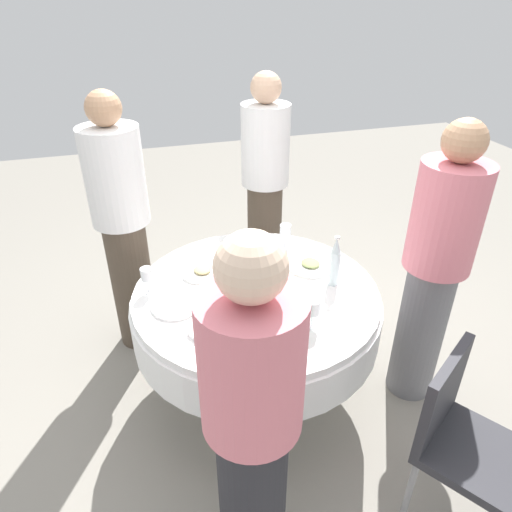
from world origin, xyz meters
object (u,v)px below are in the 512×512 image
object	(u,v)px
bottle_amber_outer	(223,281)
plate_front	(175,306)
bottle_green_west	(257,291)
wine_glass_west	(285,231)
wine_glass_inner	(147,275)
bottle_dark_green_rear	(295,315)
person_rear	(265,185)
bottle_clear_right	(335,262)
person_near	(435,268)
bottle_amber_near	(264,265)
plate_north	(202,272)
plate_east	(310,265)
wine_glass_mid	(313,308)
dining_table	(256,313)
wine_glass_rear	(277,275)
person_right	(252,427)
bottle_brown_inner	(247,274)
plate_left	(262,256)
person_outer	(123,226)
chair_inner	(459,432)

from	to	relation	value
bottle_amber_outer	plate_front	world-z (taller)	bottle_amber_outer
bottle_green_west	wine_glass_west	xyz separation A→B (m)	(0.60, -0.36, -0.03)
bottle_green_west	wine_glass_inner	size ratio (longest dim) A/B	1.97
bottle_dark_green_rear	person_rear	size ratio (longest dim) A/B	0.18
bottle_clear_right	person_near	distance (m)	0.52
bottle_amber_outer	bottle_clear_right	xyz separation A→B (m)	(0.02, -0.60, -0.01)
bottle_dark_green_rear	person_rear	xyz separation A→B (m)	(1.50, -0.34, -0.01)
bottle_amber_near	plate_north	size ratio (longest dim) A/B	1.09
bottle_amber_near	plate_east	distance (m)	0.33
wine_glass_mid	plate_east	distance (m)	0.53
dining_table	wine_glass_mid	world-z (taller)	wine_glass_mid
wine_glass_inner	person_rear	world-z (taller)	person_rear
wine_glass_rear	wine_glass_mid	xyz separation A→B (m)	(-0.32, -0.06, 0.01)
person_rear	person_right	bearing A→B (deg)	-88.91
bottle_clear_right	person_rear	world-z (taller)	person_rear
bottle_amber_outer	bottle_dark_green_rear	world-z (taller)	bottle_amber_outer
dining_table	bottle_amber_near	bearing A→B (deg)	-48.84
plate_east	person_near	distance (m)	0.66
bottle_clear_right	person_near	bearing A→B (deg)	-108.75
bottle_clear_right	wine_glass_west	distance (m)	0.49
bottle_green_west	bottle_brown_inner	distance (m)	0.16
plate_left	person_near	distance (m)	0.95
person_outer	bottle_clear_right	bearing A→B (deg)	-78.22
bottle_amber_near	person_right	distance (m)	1.00
bottle_amber_near	wine_glass_inner	distance (m)	0.61
person_near	plate_front	bearing A→B (deg)	-84.37
plate_north	plate_left	distance (m)	0.37
bottle_amber_near	chair_inner	size ratio (longest dim) A/B	0.29
bottle_clear_right	bottle_green_west	size ratio (longest dim) A/B	1.02
person_rear	bottle_green_west	bearing A→B (deg)	-89.41
plate_front	person_near	size ratio (longest dim) A/B	0.15
dining_table	wine_glass_mid	distance (m)	0.47
plate_front	bottle_clear_right	bearing A→B (deg)	-92.26
person_rear	wine_glass_inner	bearing A→B (deg)	-114.99
bottle_clear_right	person_near	size ratio (longest dim) A/B	0.18
plate_front	plate_east	distance (m)	0.81
plate_north	chair_inner	world-z (taller)	chair_inner
bottle_green_west	bottle_clear_right	bearing A→B (deg)	-74.30
bottle_clear_right	wine_glass_west	bearing A→B (deg)	12.28
person_rear	dining_table	bearing A→B (deg)	-90.00
wine_glass_west	plate_east	size ratio (longest dim) A/B	0.54
bottle_amber_outer	wine_glass_mid	world-z (taller)	bottle_amber_outer
wine_glass_rear	person_rear	bearing A→B (deg)	-14.35
bottle_green_west	person_right	xyz separation A→B (m)	(-0.70, 0.23, -0.05)
wine_glass_west	person_outer	distance (m)	0.98
person_outer	plate_front	bearing A→B (deg)	-116.59
person_outer	chair_inner	xyz separation A→B (m)	(-1.62, -1.24, -0.35)
bottle_dark_green_rear	wine_glass_inner	distance (m)	0.82
bottle_amber_outer	bottle_dark_green_rear	distance (m)	0.42
bottle_green_west	wine_glass_rear	bearing A→B (deg)	-45.29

